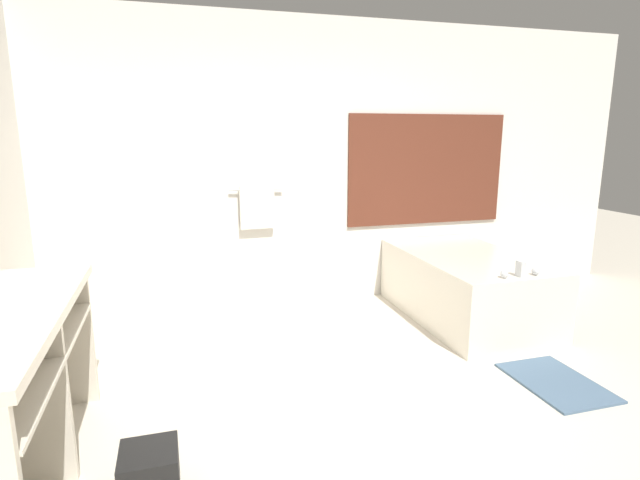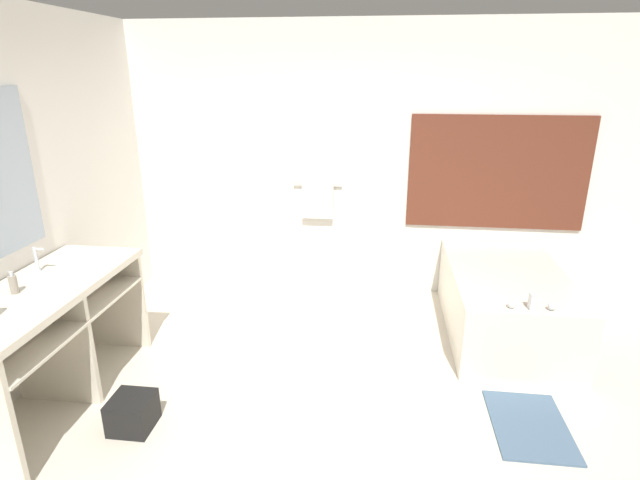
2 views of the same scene
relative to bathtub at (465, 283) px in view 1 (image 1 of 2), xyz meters
The scene contains 5 objects.
ground_plane 2.03m from the bathtub, 136.59° to the right, with size 16.00×16.00×0.00m, color beige.
wall_back_with_blinds 1.93m from the bathtub, 148.72° to the left, with size 7.40×0.13×2.70m.
bathtub is the anchor object (origin of this frame).
waste_bin 3.12m from the bathtub, 149.18° to the right, with size 0.26×0.26×0.22m.
bath_mat 1.31m from the bathtub, 93.68° to the right, with size 0.48×0.69×0.02m.
Camera 1 is at (-1.03, -2.41, 1.66)m, focal length 28.00 mm.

